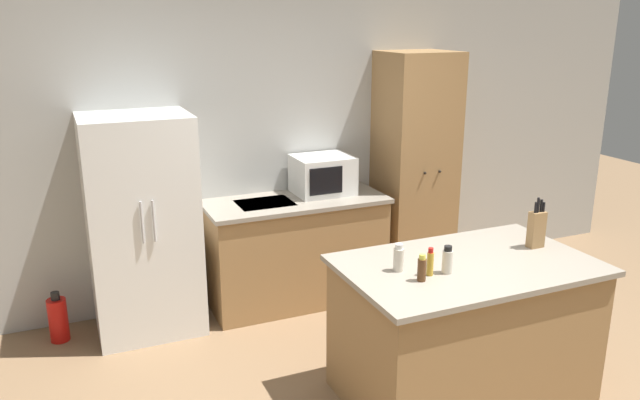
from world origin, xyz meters
name	(u,v)px	position (x,y,z in m)	size (l,w,h in m)	color
wall_back	(286,142)	(0.00, 2.33, 1.30)	(7.20, 0.06, 2.60)	#B2B2AD
refrigerator	(143,226)	(-1.26, 1.99, 0.83)	(0.77, 0.65, 1.66)	white
back_counter	(296,250)	(-0.05, 2.00, 0.45)	(1.48, 0.65, 0.89)	#9E7547
pantry_cabinet	(414,170)	(1.10, 2.03, 1.02)	(0.61, 0.57, 2.04)	#9E7547
kitchen_island	(463,329)	(0.42, 0.30, 0.45)	(1.53, 0.95, 0.89)	#9E7547
microwave	(323,175)	(0.23, 2.08, 1.05)	(0.48, 0.40, 0.32)	white
knife_block	(537,228)	(0.97, 0.35, 1.02)	(0.10, 0.06, 0.33)	#9E7547
spice_bottle_tall_dark	(399,258)	(-0.03, 0.36, 0.97)	(0.06, 0.06, 0.17)	beige
spice_bottle_short_red	(430,263)	(0.10, 0.23, 0.97)	(0.04, 0.04, 0.17)	gold
spice_bottle_amber_oil	(447,260)	(0.21, 0.22, 0.97)	(0.06, 0.06, 0.17)	beige
spice_bottle_green_herb	(422,269)	(0.01, 0.19, 0.97)	(0.05, 0.05, 0.16)	#563319
fire_extinguisher	(58,319)	(-1.92, 2.04, 0.17)	(0.14, 0.14, 0.39)	red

